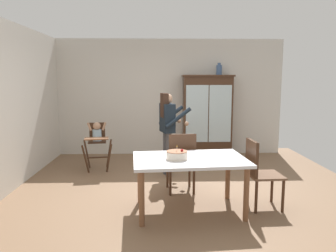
{
  "coord_description": "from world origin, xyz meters",
  "views": [
    {
      "loc": [
        -0.26,
        -5.0,
        1.79
      ],
      "look_at": [
        -0.09,
        0.7,
        0.95
      ],
      "focal_mm": 34.47,
      "sensor_mm": 36.0,
      "label": 1
    }
  ],
  "objects_px": {
    "adult_person": "(168,124)",
    "birthday_cake": "(177,155)",
    "ceramic_vase": "(219,70)",
    "dining_chair_far_side": "(181,159)",
    "high_chair_with_toddler": "(97,137)",
    "china_cabinet": "(207,116)",
    "dining_chair_right_end": "(258,169)",
    "dining_table": "(189,165)"
  },
  "relations": [
    {
      "from": "ceramic_vase",
      "to": "china_cabinet",
      "type": "bearing_deg",
      "value": -179.16
    },
    {
      "from": "dining_chair_far_side",
      "to": "dining_chair_right_end",
      "type": "distance_m",
      "value": 1.19
    },
    {
      "from": "china_cabinet",
      "to": "dining_chair_far_side",
      "type": "height_order",
      "value": "china_cabinet"
    },
    {
      "from": "high_chair_with_toddler",
      "to": "dining_chair_far_side",
      "type": "bearing_deg",
      "value": -49.69
    },
    {
      "from": "high_chair_with_toddler",
      "to": "dining_table",
      "type": "bearing_deg",
      "value": -60.43
    },
    {
      "from": "ceramic_vase",
      "to": "dining_chair_far_side",
      "type": "relative_size",
      "value": 0.28
    },
    {
      "from": "high_chair_with_toddler",
      "to": "dining_chair_right_end",
      "type": "relative_size",
      "value": 0.99
    },
    {
      "from": "china_cabinet",
      "to": "high_chair_with_toddler",
      "type": "bearing_deg",
      "value": -154.19
    },
    {
      "from": "china_cabinet",
      "to": "high_chair_with_toddler",
      "type": "distance_m",
      "value": 2.6
    },
    {
      "from": "china_cabinet",
      "to": "dining_chair_far_side",
      "type": "distance_m",
      "value": 2.63
    },
    {
      "from": "china_cabinet",
      "to": "dining_chair_far_side",
      "type": "xyz_separation_m",
      "value": [
        -0.77,
        -2.49,
        -0.39
      ]
    },
    {
      "from": "birthday_cake",
      "to": "dining_chair_right_end",
      "type": "xyz_separation_m",
      "value": [
        1.13,
        0.14,
        -0.24
      ]
    },
    {
      "from": "dining_chair_right_end",
      "to": "adult_person",
      "type": "bearing_deg",
      "value": 34.44
    },
    {
      "from": "ceramic_vase",
      "to": "high_chair_with_toddler",
      "type": "relative_size",
      "value": 0.28
    },
    {
      "from": "adult_person",
      "to": "birthday_cake",
      "type": "distance_m",
      "value": 1.72
    },
    {
      "from": "ceramic_vase",
      "to": "dining_chair_right_end",
      "type": "height_order",
      "value": "ceramic_vase"
    },
    {
      "from": "china_cabinet",
      "to": "dining_chair_far_side",
      "type": "bearing_deg",
      "value": -107.22
    },
    {
      "from": "dining_chair_right_end",
      "to": "birthday_cake",
      "type": "bearing_deg",
      "value": 93.84
    },
    {
      "from": "china_cabinet",
      "to": "dining_chair_far_side",
      "type": "relative_size",
      "value": 1.95
    },
    {
      "from": "dining_chair_far_side",
      "to": "birthday_cake",
      "type": "bearing_deg",
      "value": 76.1
    },
    {
      "from": "dining_table",
      "to": "birthday_cake",
      "type": "distance_m",
      "value": 0.23
    },
    {
      "from": "ceramic_vase",
      "to": "adult_person",
      "type": "distance_m",
      "value": 2.2
    },
    {
      "from": "dining_table",
      "to": "dining_chair_right_end",
      "type": "height_order",
      "value": "dining_chair_right_end"
    },
    {
      "from": "high_chair_with_toddler",
      "to": "birthday_cake",
      "type": "bearing_deg",
      "value": -64.2
    },
    {
      "from": "adult_person",
      "to": "ceramic_vase",
      "type": "bearing_deg",
      "value": -54.61
    },
    {
      "from": "ceramic_vase",
      "to": "birthday_cake",
      "type": "relative_size",
      "value": 0.96
    },
    {
      "from": "dining_table",
      "to": "dining_chair_far_side",
      "type": "relative_size",
      "value": 1.63
    },
    {
      "from": "ceramic_vase",
      "to": "birthday_cake",
      "type": "height_order",
      "value": "ceramic_vase"
    },
    {
      "from": "ceramic_vase",
      "to": "high_chair_with_toddler",
      "type": "bearing_deg",
      "value": -156.37
    },
    {
      "from": "ceramic_vase",
      "to": "birthday_cake",
      "type": "distance_m",
      "value": 3.64
    },
    {
      "from": "adult_person",
      "to": "dining_chair_far_side",
      "type": "xyz_separation_m",
      "value": [
        0.19,
        -0.96,
        -0.41
      ]
    },
    {
      "from": "ceramic_vase",
      "to": "dining_chair_far_side",
      "type": "bearing_deg",
      "value": -112.36
    },
    {
      "from": "high_chair_with_toddler",
      "to": "dining_chair_far_side",
      "type": "relative_size",
      "value": 0.99
    },
    {
      "from": "china_cabinet",
      "to": "ceramic_vase",
      "type": "height_order",
      "value": "ceramic_vase"
    },
    {
      "from": "birthday_cake",
      "to": "china_cabinet",
      "type": "bearing_deg",
      "value": 74.71
    },
    {
      "from": "china_cabinet",
      "to": "birthday_cake",
      "type": "distance_m",
      "value": 3.36
    },
    {
      "from": "adult_person",
      "to": "birthday_cake",
      "type": "xyz_separation_m",
      "value": [
        0.07,
        -1.71,
        -0.17
      ]
    },
    {
      "from": "dining_table",
      "to": "dining_chair_right_end",
      "type": "xyz_separation_m",
      "value": [
        0.96,
        0.08,
        -0.09
      ]
    },
    {
      "from": "adult_person",
      "to": "birthday_cake",
      "type": "relative_size",
      "value": 5.47
    },
    {
      "from": "high_chair_with_toddler",
      "to": "ceramic_vase",
      "type": "bearing_deg",
      "value": 15.08
    },
    {
      "from": "dining_table",
      "to": "dining_chair_far_side",
      "type": "height_order",
      "value": "dining_chair_far_side"
    },
    {
      "from": "dining_table",
      "to": "china_cabinet",
      "type": "bearing_deg",
      "value": 77.38
    }
  ]
}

